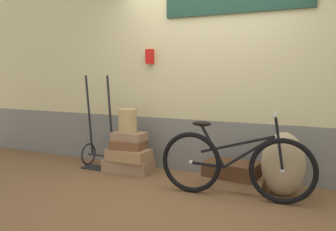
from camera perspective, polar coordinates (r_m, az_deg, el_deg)
The scene contains 12 objects.
ground at distance 4.32m, azimuth 2.62°, elevation -12.05°, with size 10.23×5.20×0.06m, color brown.
station_building at distance 4.88m, azimuth 6.82°, elevation 7.73°, with size 8.23×0.74×2.90m.
suitcase_0 at distance 5.06m, azimuth -6.28°, elevation -7.90°, with size 0.66×0.37×0.18m, color #937051.
suitcase_1 at distance 4.97m, azimuth -6.24°, elevation -6.21°, with size 0.58×0.35×0.15m, color #9E754C.
suitcase_2 at distance 4.94m, azimuth -6.36°, elevation -4.67°, with size 0.45×0.28×0.12m, color brown.
suitcase_3 at distance 4.96m, azimuth -6.17°, elevation -3.30°, with size 0.44×0.28×0.11m, color #937051.
suitcase_4 at distance 4.47m, azimuth 10.64°, elevation -10.23°, with size 0.69×0.43×0.13m, color #9E754C.
suitcase_5 at distance 4.40m, azimuth 10.08°, elevation -8.44°, with size 0.62×0.39×0.18m, color #4C2D19.
wicker_basket at distance 4.91m, azimuth -6.44°, elevation -0.84°, with size 0.25×0.25×0.32m, color tan.
luggage_trolley at distance 5.33m, azimuth -10.82°, elevation -5.03°, with size 0.46×0.38×1.33m.
burlap_sack at distance 4.22m, azimuth 17.83°, elevation -7.35°, with size 0.48×0.41×0.72m, color tan.
bicycle at distance 4.00m, azimuth 10.49°, elevation -7.72°, with size 1.70×0.46×0.95m.
Camera 1 is at (1.62, -3.76, 1.35)m, focal length 38.35 mm.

